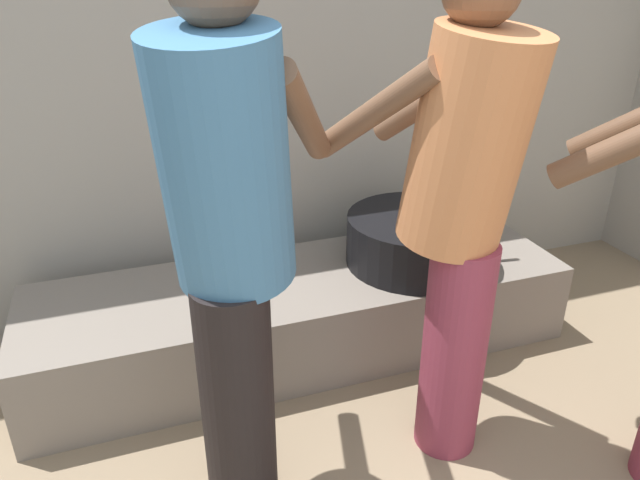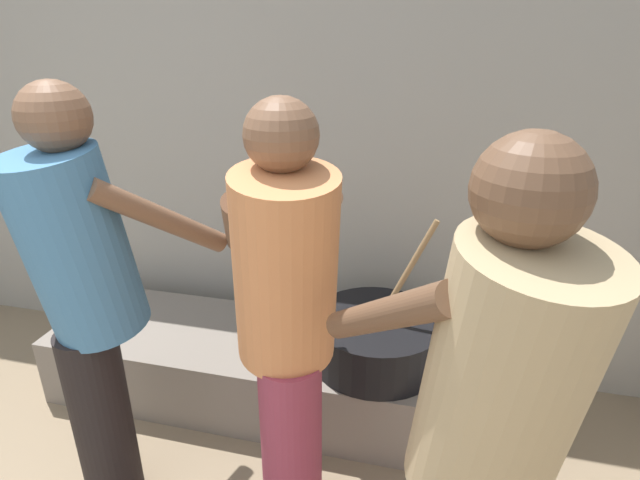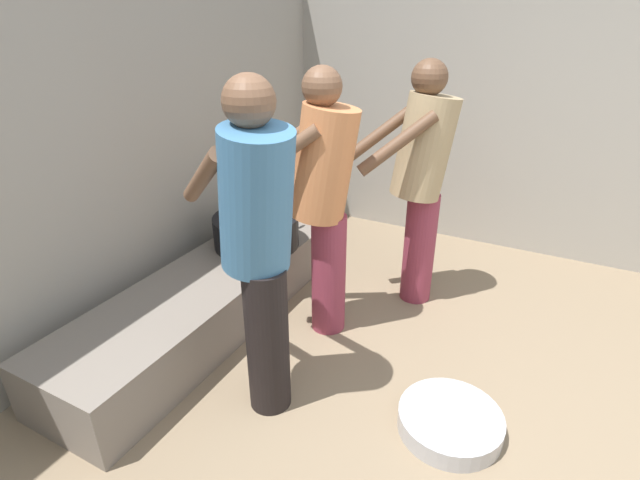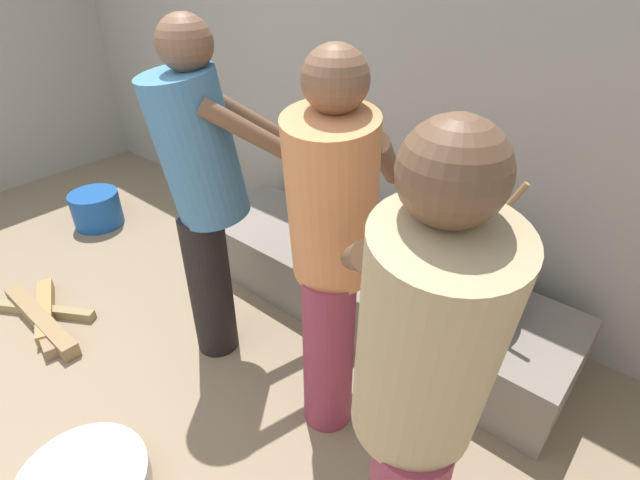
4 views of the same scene
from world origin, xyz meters
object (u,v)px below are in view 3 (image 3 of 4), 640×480
object	(u,v)px
cook_in_blue_shirt	(258,238)
metal_mixing_bowl	(450,421)
cooking_pot_main	(256,230)
cook_in_tan_shirt	(421,174)
cook_in_orange_shirt	(323,193)

from	to	relation	value
cook_in_blue_shirt	metal_mixing_bowl	bearing A→B (deg)	-75.86
cooking_pot_main	cook_in_blue_shirt	size ratio (longest dim) A/B	0.43
cook_in_blue_shirt	cook_in_tan_shirt	distance (m)	1.27
cooking_pot_main	cook_in_tan_shirt	bearing A→B (deg)	-69.81
cook_in_blue_shirt	metal_mixing_bowl	world-z (taller)	cook_in_blue_shirt
cook_in_tan_shirt	metal_mixing_bowl	bearing A→B (deg)	-153.16
cook_in_blue_shirt	cook_in_orange_shirt	xyz separation A→B (m)	(0.66, 0.03, -0.02)
metal_mixing_bowl	cook_in_orange_shirt	bearing A→B (deg)	63.16
cooking_pot_main	cook_in_orange_shirt	bearing A→B (deg)	-108.70
cook_in_blue_shirt	metal_mixing_bowl	xyz separation A→B (m)	(0.21, -0.85, -0.83)
cook_in_tan_shirt	metal_mixing_bowl	distance (m)	1.39
cooking_pot_main	cook_in_tan_shirt	world-z (taller)	cook_in_tan_shirt
cooking_pot_main	cook_in_blue_shirt	xyz separation A→B (m)	(-0.87, -0.63, 0.44)
cook_in_blue_shirt	metal_mixing_bowl	size ratio (longest dim) A/B	3.25
cook_in_blue_shirt	cook_in_orange_shirt	distance (m)	0.66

